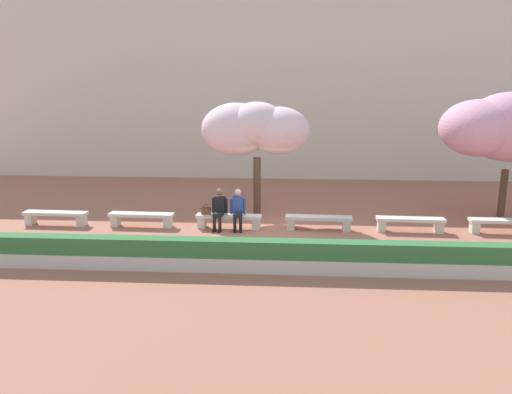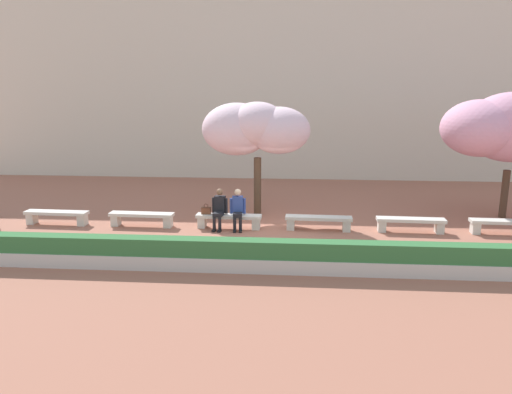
% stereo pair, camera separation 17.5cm
% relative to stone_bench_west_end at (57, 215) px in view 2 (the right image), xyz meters
% --- Properties ---
extents(ground_plane, '(100.00, 100.00, 0.00)m').
position_rel_stone_bench_west_end_xyz_m(ground_plane, '(7.16, 0.00, -0.31)').
color(ground_plane, '#9E604C').
extents(building_facade, '(32.82, 4.00, 8.82)m').
position_rel_stone_bench_west_end_xyz_m(building_facade, '(7.16, 10.77, 4.10)').
color(building_facade, beige).
rests_on(building_facade, ground).
extents(stone_bench_west_end, '(2.11, 0.49, 0.45)m').
position_rel_stone_bench_west_end_xyz_m(stone_bench_west_end, '(0.00, 0.00, 0.00)').
color(stone_bench_west_end, beige).
rests_on(stone_bench_west_end, ground).
extents(stone_bench_near_west, '(2.11, 0.49, 0.45)m').
position_rel_stone_bench_west_end_xyz_m(stone_bench_near_west, '(2.86, 0.00, 0.00)').
color(stone_bench_near_west, beige).
rests_on(stone_bench_near_west, ground).
extents(stone_bench_center, '(2.11, 0.49, 0.45)m').
position_rel_stone_bench_west_end_xyz_m(stone_bench_center, '(5.72, 0.00, 0.00)').
color(stone_bench_center, beige).
rests_on(stone_bench_center, ground).
extents(stone_bench_near_east, '(2.11, 0.49, 0.45)m').
position_rel_stone_bench_west_end_xyz_m(stone_bench_near_east, '(8.59, 0.00, 0.00)').
color(stone_bench_near_east, beige).
rests_on(stone_bench_near_east, ground).
extents(stone_bench_east_end, '(2.11, 0.49, 0.45)m').
position_rel_stone_bench_west_end_xyz_m(stone_bench_east_end, '(11.45, 0.00, 0.00)').
color(stone_bench_east_end, beige).
rests_on(stone_bench_east_end, ground).
extents(stone_bench_far_east, '(2.11, 0.49, 0.45)m').
position_rel_stone_bench_west_end_xyz_m(stone_bench_far_east, '(14.31, 0.00, 0.00)').
color(stone_bench_far_east, beige).
rests_on(stone_bench_far_east, ground).
extents(person_seated_left, '(0.51, 0.71, 1.29)m').
position_rel_stone_bench_west_end_xyz_m(person_seated_left, '(5.43, -0.05, 0.39)').
color(person_seated_left, black).
rests_on(person_seated_left, ground).
extents(person_seated_right, '(0.51, 0.70, 1.29)m').
position_rel_stone_bench_west_end_xyz_m(person_seated_right, '(6.02, -0.05, 0.39)').
color(person_seated_right, black).
rests_on(person_seated_right, ground).
extents(handbag, '(0.30, 0.15, 0.34)m').
position_rel_stone_bench_west_end_xyz_m(handbag, '(4.99, 0.03, 0.27)').
color(handbag, brown).
rests_on(handbag, stone_bench_center).
extents(cherry_tree_main, '(3.73, 2.45, 3.96)m').
position_rel_stone_bench_west_end_xyz_m(cherry_tree_main, '(6.44, 1.74, 2.74)').
color(cherry_tree_main, '#473323').
rests_on(cherry_tree_main, ground).
extents(cherry_tree_secondary, '(4.56, 2.82, 4.29)m').
position_rel_stone_bench_west_end_xyz_m(cherry_tree_secondary, '(15.01, 2.15, 2.71)').
color(cherry_tree_secondary, '#513828').
rests_on(cherry_tree_secondary, ground).
extents(planter_hedge_foreground, '(18.66, 0.50, 0.80)m').
position_rel_stone_bench_west_end_xyz_m(planter_hedge_foreground, '(7.16, -3.69, 0.08)').
color(planter_hedge_foreground, beige).
rests_on(planter_hedge_foreground, ground).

